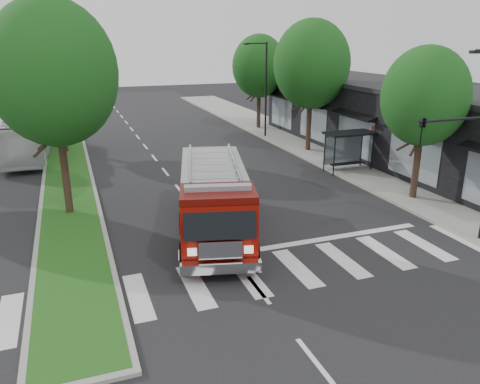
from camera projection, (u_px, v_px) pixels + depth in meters
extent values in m
plane|color=black|center=(223.00, 244.00, 19.83)|extent=(140.00, 140.00, 0.00)
cube|color=gray|center=(347.00, 161.00, 32.82)|extent=(5.00, 80.00, 0.15)
cube|color=gray|center=(67.00, 158.00, 33.88)|extent=(3.00, 50.00, 0.14)
cube|color=#224814|center=(67.00, 157.00, 33.86)|extent=(2.60, 49.50, 0.02)
cube|color=black|center=(404.00, 123.00, 33.53)|extent=(8.00, 30.00, 5.00)
cylinder|color=black|center=(334.00, 157.00, 29.25)|extent=(0.08, 0.08, 2.50)
cylinder|color=black|center=(372.00, 153.00, 30.16)|extent=(0.08, 0.08, 2.50)
cylinder|color=black|center=(325.00, 153.00, 30.32)|extent=(0.08, 0.08, 2.50)
cylinder|color=black|center=(361.00, 149.00, 31.23)|extent=(0.08, 0.08, 2.50)
cube|color=black|center=(350.00, 133.00, 29.83)|extent=(3.20, 1.60, 0.12)
cube|color=#8C99A5|center=(342.00, 150.00, 30.85)|extent=(2.80, 0.04, 1.80)
cube|color=black|center=(347.00, 163.00, 30.46)|extent=(2.40, 0.40, 0.08)
cylinder|color=black|center=(416.00, 166.00, 24.80)|extent=(0.36, 0.36, 3.74)
ellipsoid|color=#103C11|center=(425.00, 96.00, 23.65)|extent=(4.40, 4.40, 5.06)
cylinder|color=black|center=(309.00, 123.00, 35.39)|extent=(0.36, 0.36, 4.40)
ellipsoid|color=#103C11|center=(312.00, 64.00, 34.03)|extent=(5.60, 5.60, 6.44)
cylinder|color=black|center=(259.00, 108.00, 44.36)|extent=(0.36, 0.36, 3.96)
ellipsoid|color=#103C11|center=(259.00, 66.00, 43.15)|extent=(5.00, 5.00, 5.75)
cylinder|color=black|center=(65.00, 170.00, 22.49)|extent=(0.36, 0.36, 4.62)
ellipsoid|color=#103C11|center=(53.00, 73.00, 21.07)|extent=(5.80, 5.80, 6.67)
cylinder|color=black|center=(63.00, 124.00, 35.00)|extent=(0.36, 0.36, 4.40)
ellipsoid|color=#103C11|center=(56.00, 65.00, 33.64)|extent=(5.60, 5.60, 6.44)
cube|color=black|center=(476.00, 52.00, 17.10)|extent=(0.45, 0.20, 0.12)
cylinder|color=black|center=(461.00, 119.00, 17.81)|extent=(4.00, 0.10, 0.10)
imported|color=black|center=(422.00, 133.00, 17.34)|extent=(0.18, 0.22, 1.10)
cylinder|color=black|center=(266.00, 91.00, 39.84)|extent=(0.16, 0.16, 8.00)
cylinder|color=black|center=(257.00, 43.00, 38.32)|extent=(1.80, 0.10, 0.10)
cube|color=black|center=(246.00, 44.00, 38.04)|extent=(0.45, 0.20, 0.12)
cube|color=#550904|center=(214.00, 221.00, 20.92)|extent=(4.97, 9.65, 0.28)
cube|color=maroon|center=(213.00, 190.00, 21.39)|extent=(4.42, 7.52, 2.20)
cube|color=maroon|center=(218.00, 226.00, 17.33)|extent=(3.16, 2.61, 2.31)
cube|color=#B2B2B7|center=(213.00, 166.00, 21.03)|extent=(4.42, 7.52, 0.13)
cylinder|color=#B2B2B7|center=(190.00, 162.00, 20.87)|extent=(1.75, 6.43, 0.11)
cylinder|color=#B2B2B7|center=(234.00, 160.00, 21.06)|extent=(1.75, 6.43, 0.11)
cube|color=silver|center=(221.00, 267.00, 16.47)|extent=(2.87, 1.09, 0.39)
cube|color=#8C99A5|center=(218.00, 188.00, 16.87)|extent=(2.44, 0.98, 0.20)
cylinder|color=black|center=(185.00, 258.00, 17.25)|extent=(0.68, 1.27, 1.21)
cylinder|color=black|center=(253.00, 255.00, 17.49)|extent=(0.68, 1.27, 1.21)
cylinder|color=black|center=(186.00, 214.00, 21.62)|extent=(0.68, 1.27, 1.21)
cylinder|color=black|center=(241.00, 212.00, 21.86)|extent=(0.68, 1.27, 1.21)
cylinder|color=black|center=(187.00, 195.00, 24.12)|extent=(0.68, 1.27, 1.21)
cylinder|color=black|center=(235.00, 194.00, 24.36)|extent=(0.68, 1.27, 1.21)
imported|color=silver|center=(28.00, 135.00, 34.20)|extent=(3.27, 11.48, 3.16)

